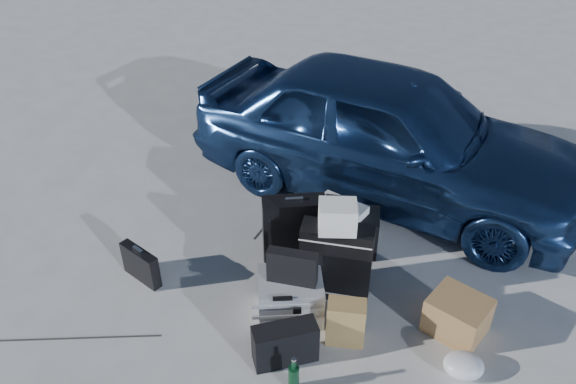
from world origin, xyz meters
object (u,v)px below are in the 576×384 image
object	(u,v)px
suitcase_right	(336,261)
duffel_bag	(336,229)
car	(387,133)
cardboard_box	(457,316)
pelican_case	(290,296)
briefcase	(141,265)
green_bottle	(294,375)
suitcase_left	(294,233)

from	to	relation	value
suitcase_right	duffel_bag	world-z (taller)	suitcase_right
car	cardboard_box	world-z (taller)	car
suitcase_right	duffel_bag	xyz separation A→B (m)	(-0.11, 0.57, -0.14)
pelican_case	briefcase	bearing A→B (deg)	158.99
cardboard_box	green_bottle	bearing A→B (deg)	-141.19
pelican_case	suitcase_right	size ratio (longest dim) A/B	0.73
car	suitcase_right	bearing A→B (deg)	-172.66
suitcase_right	duffel_bag	bearing A→B (deg)	97.68
suitcase_left	green_bottle	size ratio (longest dim) A/B	2.26
suitcase_left	suitcase_right	world-z (taller)	suitcase_left
suitcase_right	pelican_case	bearing A→B (deg)	-135.48
green_bottle	duffel_bag	bearing A→B (deg)	91.34
suitcase_left	suitcase_right	xyz separation A→B (m)	(0.40, -0.24, -0.00)
cardboard_box	green_bottle	world-z (taller)	cardboard_box
briefcase	green_bottle	size ratio (longest dim) A/B	1.32
green_bottle	pelican_case	bearing A→B (deg)	107.25
pelican_case	duffel_bag	size ratio (longest dim) A/B	0.65
pelican_case	duffel_bag	distance (m)	0.90
duffel_bag	suitcase_right	bearing A→B (deg)	-85.57
briefcase	green_bottle	bearing A→B (deg)	-1.09
cardboard_box	suitcase_left	bearing A→B (deg)	163.79
green_bottle	suitcase_left	bearing A→B (deg)	105.05
car	duffel_bag	world-z (taller)	car
briefcase	pelican_case	bearing A→B (deg)	22.31
briefcase	suitcase_left	size ratio (longest dim) A/B	0.58
pelican_case	suitcase_right	distance (m)	0.45
suitcase_right	green_bottle	bearing A→B (deg)	-98.00
green_bottle	briefcase	bearing A→B (deg)	154.74
car	briefcase	distance (m)	2.57
briefcase	suitcase_left	bearing A→B (deg)	48.23
duffel_bag	green_bottle	world-z (taller)	duffel_bag
cardboard_box	suitcase_right	bearing A→B (deg)	171.16
suitcase_right	green_bottle	size ratio (longest dim) A/B	2.24
briefcase	duffel_bag	distance (m)	1.67
pelican_case	duffel_bag	world-z (taller)	duffel_bag
pelican_case	suitcase_right	xyz separation A→B (m)	(0.28, 0.31, 0.15)
car	cardboard_box	distance (m)	1.96
duffel_bag	cardboard_box	world-z (taller)	duffel_bag
cardboard_box	green_bottle	distance (m)	1.31
briefcase	duffel_bag	xyz separation A→B (m)	(1.44, 0.84, 0.03)
pelican_case	briefcase	distance (m)	1.27
pelican_case	suitcase_left	bearing A→B (deg)	83.23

